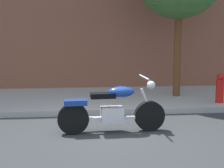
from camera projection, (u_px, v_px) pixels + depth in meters
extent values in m
plane|color=#303335|center=(105.00, 137.00, 6.43)|extent=(60.00, 60.00, 0.00)
cube|color=#A8A8A8|center=(95.00, 99.00, 9.70)|extent=(18.88, 3.32, 0.14)
cylinder|color=black|center=(149.00, 116.00, 6.81)|extent=(0.61, 0.17, 0.61)
cylinder|color=black|center=(73.00, 119.00, 6.58)|extent=(0.61, 0.17, 0.61)
cube|color=silver|center=(112.00, 115.00, 6.69)|extent=(0.46, 0.31, 0.32)
cube|color=silver|center=(112.00, 118.00, 6.70)|extent=(1.37, 0.16, 0.06)
ellipsoid|color=navy|center=(121.00, 92.00, 6.65)|extent=(0.53, 0.29, 0.22)
cube|color=black|center=(103.00, 95.00, 6.60)|extent=(0.49, 0.27, 0.10)
cube|color=navy|center=(75.00, 102.00, 6.54)|extent=(0.45, 0.27, 0.10)
cylinder|color=silver|center=(147.00, 102.00, 6.76)|extent=(0.27, 0.07, 0.58)
cylinder|color=silver|center=(144.00, 77.00, 6.68)|extent=(0.08, 0.70, 0.04)
sphere|color=silver|center=(151.00, 85.00, 6.72)|extent=(0.17, 0.17, 0.17)
cylinder|color=silver|center=(98.00, 118.00, 6.82)|extent=(0.80, 0.14, 0.09)
cylinder|color=brown|center=(177.00, 51.00, 9.65)|extent=(0.21, 0.21, 2.88)
cylinder|color=red|center=(220.00, 94.00, 8.87)|extent=(0.20, 0.20, 0.75)
sphere|color=red|center=(220.00, 77.00, 8.80)|extent=(0.19, 0.19, 0.19)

